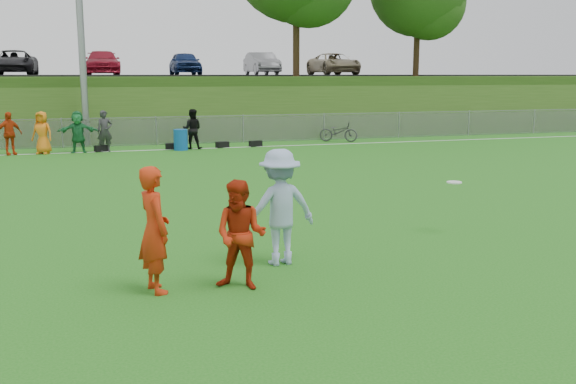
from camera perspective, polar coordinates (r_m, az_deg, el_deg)
name	(u,v)px	position (r m, az deg, el deg)	size (l,w,h in m)	color
ground	(277,278)	(10.14, -0.98, -7.67)	(120.00, 120.00, 0.00)	#1B6415
sideline_far	(161,150)	(27.58, -11.21, 3.70)	(60.00, 0.10, 0.01)	white
fence	(156,131)	(29.50, -11.64, 5.37)	(58.00, 0.06, 1.30)	gray
berm	(139,102)	(40.40, -13.13, 7.84)	(120.00, 18.00, 3.00)	#294C15
parking_lot	(136,76)	(42.36, -13.40, 10.04)	(120.00, 12.00, 0.10)	black
car_row	(116,63)	(41.31, -15.00, 11.03)	(32.04, 5.18, 1.44)	silver
spectator_row	(89,132)	(27.38, -17.27, 5.15)	(8.24, 0.87, 1.69)	#C0330D
gear_bags	(189,146)	(27.81, -8.76, 4.09)	(7.14, 0.47, 0.26)	black
player_red_left	(154,230)	(9.50, -11.80, -3.29)	(0.68, 0.45, 1.87)	red
player_red_center	(241,235)	(9.48, -4.22, -3.83)	(0.80, 0.62, 1.64)	#AE250C
player_blue	(280,207)	(10.66, -0.75, -1.36)	(1.26, 0.72, 1.94)	#96ADD0
frisbee	(454,182)	(13.16, 14.56, 0.84)	(0.30, 0.30, 0.03)	silver
recycling_bin	(181,140)	(27.31, -9.52, 4.60)	(0.58, 0.58, 0.87)	#0E4F9E
bicycle	(338,132)	(30.45, 4.51, 5.37)	(0.62, 1.79, 0.94)	#2E2D30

